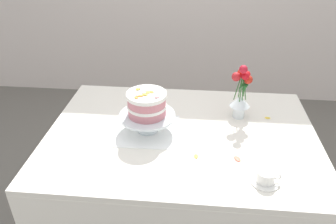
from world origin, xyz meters
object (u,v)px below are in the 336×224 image
at_px(layer_cake, 147,104).
at_px(teacup, 266,178).
at_px(flower_vase, 241,94).
at_px(dining_table, 181,148).
at_px(cake_stand, 147,117).

distance_m(layer_cake, teacup, 0.67).
bearing_deg(flower_vase, dining_table, -145.92).
height_order(layer_cake, flower_vase, flower_vase).
height_order(dining_table, flower_vase, flower_vase).
height_order(flower_vase, teacup, flower_vase).
bearing_deg(teacup, layer_cake, 148.04).
relative_size(cake_stand, layer_cake, 1.43).
relative_size(dining_table, layer_cake, 6.90).
distance_m(layer_cake, flower_vase, 0.52).
xyz_separation_m(dining_table, flower_vase, (0.31, 0.21, 0.23)).
relative_size(dining_table, cake_stand, 4.83).
height_order(cake_stand, flower_vase, flower_vase).
bearing_deg(cake_stand, flower_vase, 20.98).
xyz_separation_m(dining_table, cake_stand, (-0.18, 0.02, 0.17)).
distance_m(dining_table, cake_stand, 0.25).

